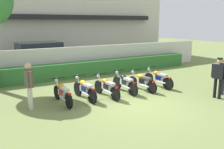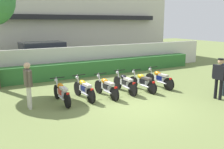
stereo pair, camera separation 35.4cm
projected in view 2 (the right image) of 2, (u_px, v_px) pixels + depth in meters
The scene contains 13 objects.
ground at pixel (138, 106), 9.57m from camera, with size 60.00×60.00×0.00m, color olive.
building at pixel (42, 20), 20.98m from camera, with size 21.51×6.50×6.68m.
compound_wall at pixel (75, 61), 15.10m from camera, with size 20.43×0.30×1.70m, color silver.
hedge_row at pixel (79, 69), 14.59m from camera, with size 16.35×0.70×0.87m, color #337033.
parked_car at pixel (45, 56), 16.42m from camera, with size 4.59×2.26×1.89m.
motorcycle_in_row_0 at pixel (62, 92), 9.81m from camera, with size 0.60×1.92×0.95m.
motorcycle_in_row_1 at pixel (84, 89), 10.29m from camera, with size 0.60×1.90×0.97m.
motorcycle_in_row_2 at pixel (106, 87), 10.61m from camera, with size 0.60×1.94×0.96m.
motorcycle_in_row_3 at pixel (125, 83), 11.27m from camera, with size 0.60×1.95×0.97m.
motorcycle_in_row_4 at pixel (143, 82), 11.60m from camera, with size 0.60×1.89×0.94m.
motorcycle_in_row_5 at pixel (159, 79), 12.15m from camera, with size 0.60×1.91×0.96m.
inspector_person at pixel (28, 81), 9.10m from camera, with size 0.23×0.69×1.73m.
officer_0 at pixel (220, 75), 10.20m from camera, with size 0.26×0.68×1.72m.
Camera 2 is at (-5.30, -7.48, 3.16)m, focal length 39.93 mm.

